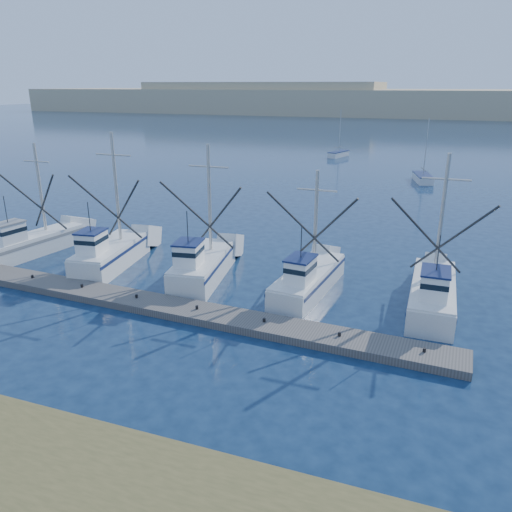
{
  "coord_description": "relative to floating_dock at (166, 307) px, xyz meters",
  "views": [
    {
      "loc": [
        5.46,
        -16.16,
        12.18
      ],
      "look_at": [
        -3.31,
        8.0,
        3.3
      ],
      "focal_mm": 35.0,
      "sensor_mm": 36.0,
      "label": 1
    }
  ],
  "objects": [
    {
      "name": "sailboat_far",
      "position": [
        -3.05,
        65.95,
        0.29
      ],
      "size": [
        2.97,
        5.39,
        8.1
      ],
      "rotation": [
        0.0,
        0.0,
        -0.29
      ],
      "color": "silver",
      "rests_on": "ground"
    },
    {
      "name": "ground",
      "position": [
        8.14,
        -6.36,
        -0.21
      ],
      "size": [
        500.0,
        500.0,
        0.0
      ],
      "primitive_type": "plane",
      "color": "#0D1F3A",
      "rests_on": "ground"
    },
    {
      "name": "floating_dock",
      "position": [
        0.0,
        0.0,
        0.0
      ],
      "size": [
        32.27,
        3.77,
        0.43
      ],
      "primitive_type": "cube",
      "rotation": [
        0.0,
        0.0,
        -0.05
      ],
      "color": "#5F5955",
      "rests_on": "ground"
    },
    {
      "name": "dune_ridge",
      "position": [
        8.14,
        203.64,
        4.79
      ],
      "size": [
        360.0,
        60.0,
        10.0
      ],
      "primitive_type": "cube",
      "color": "tan",
      "rests_on": "ground"
    },
    {
      "name": "trawler_fleet",
      "position": [
        0.14,
        5.06,
        0.74
      ],
      "size": [
        31.39,
        8.48,
        9.15
      ],
      "color": "silver",
      "rests_on": "ground"
    },
    {
      "name": "sailboat_near",
      "position": [
        11.96,
        46.27,
        0.28
      ],
      "size": [
        3.0,
        5.86,
        8.1
      ],
      "rotation": [
        0.0,
        0.0,
        0.22
      ],
      "color": "silver",
      "rests_on": "ground"
    }
  ]
}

